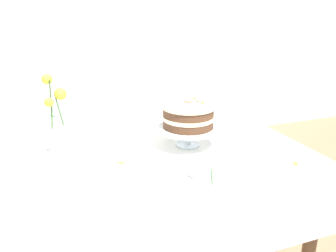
{
  "coord_description": "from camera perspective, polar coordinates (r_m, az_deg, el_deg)",
  "views": [
    {
      "loc": [
        -0.47,
        -1.4,
        1.39
      ],
      "look_at": [
        0.07,
        0.0,
        0.86
      ],
      "focal_mm": 37.72,
      "sensor_mm": 36.0,
      "label": 1
    }
  ],
  "objects": [
    {
      "name": "back_wall",
      "position": [
        3.34,
        -13.71,
        19.04
      ],
      "size": [
        7.0,
        0.08,
        2.8
      ],
      "primitive_type": "cube",
      "color": "silver",
      "rests_on": "ground"
    },
    {
      "name": "loose_petal_2",
      "position": [
        1.86,
        7.12,
        -1.14
      ],
      "size": [
        0.02,
        0.03,
        0.01
      ],
      "primitive_type": "ellipsoid",
      "rotation": [
        0.0,
        0.0,
        4.76
      ],
      "color": "#E56B51",
      "rests_on": "dining_table"
    },
    {
      "name": "loose_petal_0",
      "position": [
        1.6,
        19.9,
        -5.71
      ],
      "size": [
        0.04,
        0.04,
        0.0
      ],
      "primitive_type": "ellipsoid",
      "rotation": [
        0.0,
        0.0,
        0.7
      ],
      "color": "orange",
      "rests_on": "dining_table"
    },
    {
      "name": "flower_vase",
      "position": [
        1.66,
        -17.63,
        0.34
      ],
      "size": [
        0.11,
        0.1,
        0.36
      ],
      "color": "silver",
      "rests_on": "dining_table"
    },
    {
      "name": "fallen_rose",
      "position": [
        1.4,
        4.09,
        -7.22
      ],
      "size": [
        0.12,
        0.12,
        0.05
      ],
      "color": "#2D6028",
      "rests_on": "dining_table"
    },
    {
      "name": "cake_stand",
      "position": [
        1.66,
        3.26,
        -0.65
      ],
      "size": [
        0.29,
        0.29,
        0.1
      ],
      "color": "silver",
      "rests_on": "linen_napkin"
    },
    {
      "name": "layer_cake",
      "position": [
        1.64,
        3.31,
        1.82
      ],
      "size": [
        0.25,
        0.25,
        0.12
      ],
      "color": "brown",
      "rests_on": "cake_stand"
    },
    {
      "name": "dining_table",
      "position": [
        1.64,
        -1.96,
        -7.56
      ],
      "size": [
        1.4,
        1.0,
        0.74
      ],
      "color": "white",
      "rests_on": "ground"
    },
    {
      "name": "loose_petal_1",
      "position": [
        1.53,
        -7.55,
        -5.86
      ],
      "size": [
        0.05,
        0.04,
        0.0
      ],
      "primitive_type": "ellipsoid",
      "rotation": [
        0.0,
        0.0,
        5.61
      ],
      "color": "yellow",
      "rests_on": "dining_table"
    },
    {
      "name": "linen_napkin",
      "position": [
        1.69,
        3.21,
        -3.25
      ],
      "size": [
        0.38,
        0.38,
        0.0
      ],
      "primitive_type": "cube",
      "rotation": [
        0.0,
        0.0,
        -0.21
      ],
      "color": "white",
      "rests_on": "dining_table"
    }
  ]
}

